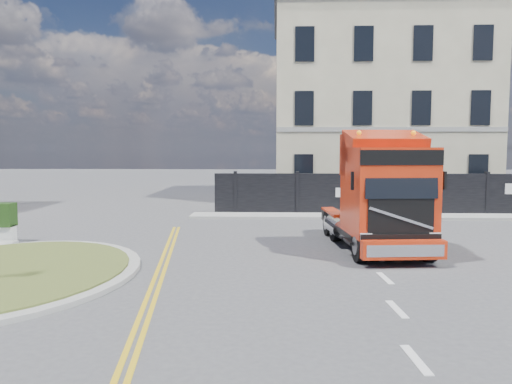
{
  "coord_description": "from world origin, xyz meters",
  "views": [
    {
      "loc": [
        -0.07,
        -15.04,
        3.23
      ],
      "look_at": [
        -0.69,
        1.05,
        1.8
      ],
      "focal_mm": 35.0,
      "sensor_mm": 36.0,
      "label": 1
    }
  ],
  "objects": [
    {
      "name": "ground",
      "position": [
        0.0,
        0.0,
        0.0
      ],
      "size": [
        120.0,
        120.0,
        0.0
      ],
      "primitive_type": "plane",
      "color": "#424244",
      "rests_on": "ground"
    },
    {
      "name": "hoarding_fence",
      "position": [
        6.55,
        9.0,
        1.0
      ],
      "size": [
        18.8,
        0.25,
        2.0
      ],
      "color": "black",
      "rests_on": "ground"
    },
    {
      "name": "georgian_building",
      "position": [
        6.0,
        16.5,
        5.77
      ],
      "size": [
        12.3,
        10.3,
        12.8
      ],
      "color": "beige",
      "rests_on": "ground"
    },
    {
      "name": "pavement_far",
      "position": [
        6.0,
        8.1,
        0.06
      ],
      "size": [
        20.0,
        1.6,
        0.12
      ],
      "primitive_type": "cube",
      "color": "gray",
      "rests_on": "ground"
    },
    {
      "name": "truck",
      "position": [
        3.19,
        0.32,
        1.64
      ],
      "size": [
        2.82,
        6.28,
        3.65
      ],
      "rotation": [
        0.0,
        0.0,
        0.09
      ],
      "color": "black",
      "rests_on": "ground"
    }
  ]
}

